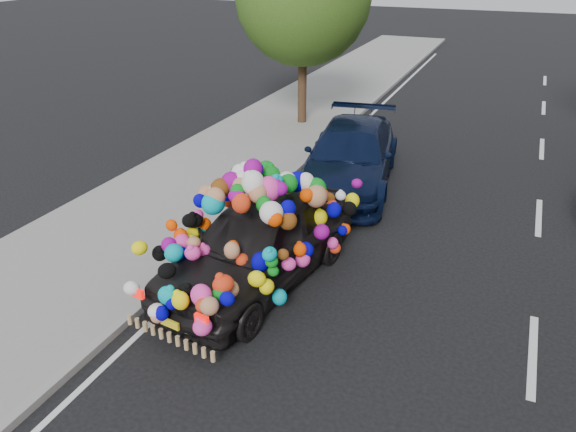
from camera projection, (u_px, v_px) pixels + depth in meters
name	position (u px, v px, depth m)	size (l,w,h in m)	color
ground	(303.00, 300.00, 9.45)	(100.00, 100.00, 0.00)	black
sidewalk	(99.00, 249.00, 10.93)	(4.00, 60.00, 0.12)	gray
kerb	(184.00, 269.00, 10.25)	(0.15, 60.00, 0.13)	gray
lane_markings	(533.00, 355.00, 8.19)	(6.00, 50.00, 0.01)	silver
plush_art_car	(258.00, 225.00, 9.53)	(2.84, 4.93, 2.17)	black
navy_sedan	(350.00, 156.00, 13.71)	(2.08, 5.12, 1.48)	black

